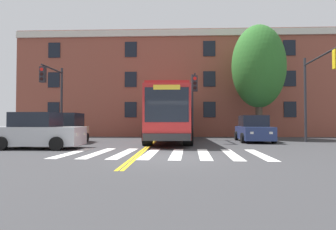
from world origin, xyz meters
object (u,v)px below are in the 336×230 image
car_navy_far_lane (253,130)px  car_tan_near_lane (67,129)px  city_bus (169,115)px  car_teal_behind_bus (162,125)px  car_silver_cross_street (38,132)px  traffic_light_near_corner (317,81)px  traffic_light_overhead (193,95)px  street_tree_curbside_large (259,67)px  traffic_light_far_corner (54,90)px

car_navy_far_lane → car_tan_near_lane: bearing=-172.7°
city_bus → car_teal_behind_bus: bearing=96.0°
car_navy_far_lane → car_silver_cross_street: size_ratio=1.00×
car_silver_cross_street → traffic_light_near_corner: (15.54, 3.09, 3.02)m
car_navy_far_lane → traffic_light_near_corner: traffic_light_near_corner is taller
car_navy_far_lane → traffic_light_overhead: (-4.09, 0.32, 2.46)m
city_bus → car_tan_near_lane: (-6.47, -1.76, -0.99)m
car_navy_far_lane → car_silver_cross_street: (-12.28, -5.10, 0.02)m
car_silver_cross_street → traffic_light_overhead: size_ratio=0.88×
car_silver_cross_street → traffic_light_near_corner: 16.13m
car_tan_near_lane → car_navy_far_lane: 12.39m
car_teal_behind_bus → city_bus: bearing=-84.0°
car_silver_cross_street → street_tree_curbside_large: (13.48, 7.73, 4.88)m
city_bus → traffic_light_far_corner: size_ratio=2.11×
car_teal_behind_bus → street_tree_curbside_large: bearing=-45.8°
car_navy_far_lane → traffic_light_far_corner: traffic_light_far_corner is taller
car_teal_behind_bus → street_tree_curbside_large: size_ratio=0.56×
city_bus → traffic_light_far_corner: traffic_light_far_corner is taller
car_navy_far_lane → traffic_light_overhead: size_ratio=0.88×
car_tan_near_lane → traffic_light_overhead: traffic_light_overhead is taller
city_bus → street_tree_curbside_large: street_tree_curbside_large is taller
city_bus → car_tan_near_lane: 6.78m
traffic_light_far_corner → traffic_light_near_corner: bearing=-4.9°
car_silver_cross_street → traffic_light_overhead: (8.20, 5.42, 2.44)m
car_tan_near_lane → traffic_light_far_corner: bearing=143.8°
street_tree_curbside_large → traffic_light_near_corner: bearing=-66.1°
traffic_light_near_corner → street_tree_curbside_large: size_ratio=0.63×
street_tree_curbside_large → car_tan_near_lane: bearing=-162.7°
traffic_light_near_corner → traffic_light_overhead: size_ratio=1.14×
city_bus → traffic_light_near_corner: size_ratio=1.96×
city_bus → traffic_light_overhead: size_ratio=2.24×
car_navy_far_lane → car_teal_behind_bus: (-6.96, 11.01, 0.22)m
city_bus → car_silver_cross_street: 8.42m
car_tan_near_lane → traffic_light_far_corner: (-1.39, 1.02, 2.69)m
car_tan_near_lane → traffic_light_far_corner: size_ratio=0.70×
traffic_light_overhead → street_tree_curbside_large: (5.28, 2.32, 2.44)m
city_bus → car_silver_cross_street: city_bus is taller
city_bus → car_navy_far_lane: size_ratio=2.55×
car_silver_cross_street → car_tan_near_lane: bearing=90.1°
traffic_light_near_corner → street_tree_curbside_large: 5.41m
car_tan_near_lane → traffic_light_near_corner: (15.54, -0.44, 2.98)m
traffic_light_near_corner → traffic_light_far_corner: bearing=175.1°
city_bus → car_teal_behind_bus: size_ratio=2.20×
city_bus → car_navy_far_lane: city_bus is taller
city_bus → car_tan_near_lane: bearing=-164.8°
car_teal_behind_bus → car_silver_cross_street: (-5.33, -16.11, -0.20)m
traffic_light_overhead → city_bus: bearing=-175.7°
car_teal_behind_bus → traffic_light_overhead: bearing=-75.0°
car_teal_behind_bus → car_silver_cross_street: size_ratio=1.16×
car_tan_near_lane → street_tree_curbside_large: bearing=17.3°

